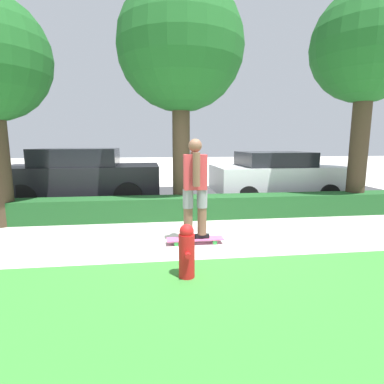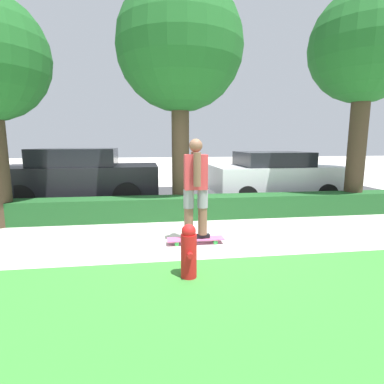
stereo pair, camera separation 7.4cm
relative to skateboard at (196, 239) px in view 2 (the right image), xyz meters
name	(u,v)px [view 2 (the right image)]	position (x,y,z in m)	size (l,w,h in m)	color
ground_plane	(198,239)	(0.08, 0.23, -0.08)	(60.00, 60.00, 0.00)	beige
grass_lawn_strip	(251,346)	(0.08, -2.77, -0.08)	(15.73, 4.00, 0.01)	#388433
street_asphalt	(178,198)	(0.08, 4.43, -0.08)	(15.73, 5.00, 0.01)	#38383A
hedge_row	(188,207)	(0.08, 1.83, 0.18)	(15.73, 0.60, 0.52)	#1E5123
skateboard	(196,239)	(0.00, 0.00, 0.00)	(1.02, 0.24, 0.10)	#DB5B93
skater_person	(196,186)	(0.00, 0.00, 0.96)	(0.51, 0.45, 1.76)	black
tree_mid	(180,49)	(-0.04, 2.28, 3.85)	(2.95, 2.95, 5.45)	#423323
tree_far	(366,49)	(4.45, 1.97, 3.93)	(2.68, 2.68, 5.43)	#423323
parked_car_front	(80,175)	(-2.73, 3.63, 0.79)	(4.26, 1.84, 1.62)	black
parked_car_middle	(274,175)	(3.01, 3.66, 0.71)	(3.90, 2.04, 1.50)	silver
fire_hydrant	(189,251)	(-0.29, -1.33, 0.29)	(0.21, 0.34, 0.74)	red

